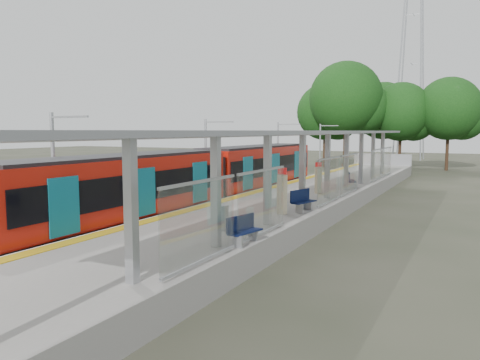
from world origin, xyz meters
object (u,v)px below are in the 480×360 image
bench_far (350,179)px  info_pillar_near (282,194)px  bench_near (243,229)px  info_pillar_far (318,180)px  litter_bin (222,218)px  bench_mid (302,200)px  train (205,177)px

bench_far → info_pillar_near: bearing=-112.5°
bench_near → info_pillar_near: info_pillar_near is taller
info_pillar_far → info_pillar_near: bearing=-105.0°
litter_bin → bench_far: bearing=86.0°
info_pillar_far → bench_mid: bearing=-99.0°
train → info_pillar_far: 6.59m
bench_mid → bench_near: bearing=-71.6°
info_pillar_near → bench_near: bearing=-79.1°
bench_far → litter_bin: bearing=-114.6°
bench_near → info_pillar_far: (-1.63, 12.95, 0.30)m
train → info_pillar_near: train is taller
bench_far → info_pillar_far: (-1.01, -3.42, 0.23)m
train → bench_mid: train is taller
bench_near → bench_mid: bearing=104.9°
bench_far → litter_bin: size_ratio=1.75×
bench_mid → info_pillar_near: size_ratio=0.74×
bench_near → litter_bin: 2.29m
bench_mid → litter_bin: (-1.24, -5.18, -0.06)m
bench_mid → litter_bin: size_ratio=1.64×
bench_far → info_pillar_far: 3.57m
bench_mid → info_pillar_far: size_ratio=0.83×
bench_far → litter_bin: 14.82m
bench_far → train: bearing=-153.3°
bench_mid → train: bearing=174.2°
train → bench_near: (7.12, -9.30, -0.56)m
train → bench_far: train is taller
info_pillar_near → litter_bin: 4.23m
bench_mid → litter_bin: bench_mid is taller
train → litter_bin: train is taller
train → info_pillar_near: bearing=-30.2°
train → litter_bin: bearing=-54.7°
bench_far → info_pillar_far: info_pillar_far is taller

